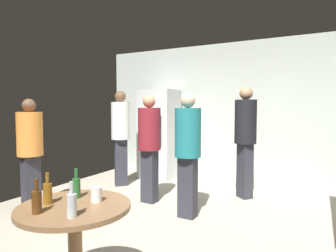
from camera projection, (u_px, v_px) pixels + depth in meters
The scene contains 14 objects.
ground_plane at pixel (162, 231), 3.51m from camera, with size 5.20×5.20×0.10m, color #B2A893.
wall_back at pixel (226, 112), 5.76m from camera, with size 5.32×0.06×2.70m, color beige.
refrigerator at pixel (159, 134), 5.99m from camera, with size 0.70×0.68×1.80m.
foreground_table at pixel (75, 219), 2.08m from camera, with size 0.80×0.80×0.73m.
beer_bottle_amber at pixel (48, 193), 2.10m from camera, with size 0.06×0.06×0.23m.
beer_bottle_brown at pixel (37, 201), 1.90m from camera, with size 0.06×0.06×0.23m.
beer_bottle_green at pixel (76, 187), 2.24m from camera, with size 0.06×0.06×0.23m.
beer_bottle_clear at pixel (72, 204), 1.84m from camera, with size 0.06×0.06×0.23m.
plastic_cup_white at pixel (96, 195), 2.14m from camera, with size 0.08×0.08×0.11m, color white.
person_in_orange_shirt at pixel (30, 146), 4.05m from camera, with size 0.41×0.41×1.56m.
person_in_teal_shirt at pixel (188, 145), 3.76m from camera, with size 0.35×0.35×1.62m.
person_in_white_shirt at pixel (121, 130), 5.34m from camera, with size 0.48×0.48×1.74m.
person_in_black_shirt at pixel (245, 133), 4.59m from camera, with size 0.48×0.48×1.77m.
person_in_maroon_shirt at pixel (149, 140), 4.38m from camera, with size 0.36×0.36×1.62m.
Camera 1 is at (1.65, -3.01, 1.42)m, focal length 31.09 mm.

